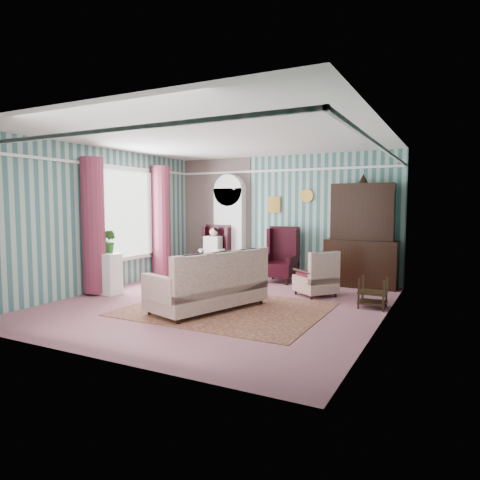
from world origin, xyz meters
The scene contains 17 objects.
floor centered at (0.00, 0.00, 0.00)m, with size 6.00×6.00×0.00m, color #96575E.
room_shell centered at (-0.62, 0.18, 2.01)m, with size 5.53×6.02×2.91m.
bookcase centered at (-1.35, 2.84, 1.12)m, with size 0.80×0.28×2.24m, color white.
dresser_hutch centered at (1.90, 2.72, 1.18)m, with size 1.50×0.56×2.36m, color black.
wingback_left centered at (-1.60, 2.45, 0.62)m, with size 0.76×0.80×1.25m, color black.
wingback_right centered at (0.15, 2.45, 0.62)m, with size 0.76×0.80×1.25m, color black.
seated_woman centered at (-1.60, 2.45, 0.59)m, with size 0.44×0.40×1.18m, color white, non-canonical shape.
round_side_table centered at (-0.70, 2.60, 0.30)m, with size 0.50×0.50×0.60m, color black.
nest_table centered at (2.47, 0.90, 0.27)m, with size 0.45×0.38×0.54m, color black.
plant_stand centered at (-2.40, -0.30, 0.40)m, with size 0.55×0.35×0.80m, color silver.
rug centered at (0.30, -0.30, 0.01)m, with size 3.20×2.60×0.01m, color #4D1C19.
sofa centered at (0.03, -0.46, 0.46)m, with size 2.03×1.09×0.92m, color #B8A58E.
floral_armchair centered at (1.32, 1.40, 0.52)m, with size 0.72×0.79×1.04m, color beige.
coffee_table centered at (-0.37, -0.57, 0.21)m, with size 0.89×0.47×0.43m, color black.
potted_plant_a centered at (-2.47, -0.40, 1.00)m, with size 0.36×0.32×0.40m, color #1A531A.
potted_plant_b centered at (-2.38, -0.19, 1.03)m, with size 0.25×0.20×0.46m, color #1A541A.
potted_plant_c centered at (-2.48, -0.22, 1.00)m, with size 0.22×0.22×0.39m, color #224F18.
Camera 1 is at (3.73, -6.48, 1.76)m, focal length 32.00 mm.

